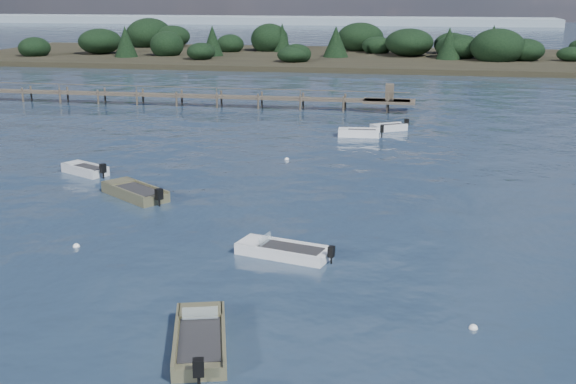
% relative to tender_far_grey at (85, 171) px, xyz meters
% --- Properties ---
extents(ground, '(400.00, 400.00, 0.00)m').
position_rel_tender_far_grey_xyz_m(ground, '(14.10, 40.61, -0.17)').
color(ground, '#19273A').
rests_on(ground, ground).
extents(tender_far_grey, '(3.63, 2.71, 1.19)m').
position_rel_tender_far_grey_xyz_m(tender_far_grey, '(0.00, 0.00, 0.00)').
color(tender_far_grey, silver).
rests_on(tender_far_grey, ground).
extents(dinghy_mid_grey, '(4.74, 4.15, 1.27)m').
position_rel_tender_far_grey_xyz_m(dinghy_mid_grey, '(5.23, -4.51, 0.01)').
color(dinghy_mid_grey, '#696646').
rests_on(dinghy_mid_grey, ground).
extents(dinghy_mid_white_a, '(4.60, 2.57, 1.06)m').
position_rel_tender_far_grey_xyz_m(dinghy_mid_white_a, '(15.44, -12.30, -0.03)').
color(dinghy_mid_white_a, white).
rests_on(dinghy_mid_white_a, ground).
extents(tender_far_grey_b, '(3.25, 2.61, 1.15)m').
position_rel_tender_far_grey_xyz_m(tender_far_grey_b, '(18.59, 18.56, -0.00)').
color(tender_far_grey_b, silver).
rests_on(tender_far_grey_b, ground).
extents(tender_far_white, '(3.70, 1.50, 1.26)m').
position_rel_tender_far_grey_xyz_m(tender_far_white, '(16.31, 15.59, 0.01)').
color(tender_far_white, white).
rests_on(tender_far_white, ground).
extents(dinghy_near_olive, '(2.93, 5.04, 1.21)m').
position_rel_tender_far_grey_xyz_m(dinghy_near_olive, '(14.32, -21.21, -0.01)').
color(dinghy_near_olive, '#696646').
rests_on(dinghy_near_olive, ground).
extents(buoy_b, '(0.32, 0.32, 0.32)m').
position_rel_tender_far_grey_xyz_m(buoy_b, '(23.38, -18.19, -0.17)').
color(buoy_b, white).
rests_on(buoy_b, ground).
extents(buoy_c, '(0.32, 0.32, 0.32)m').
position_rel_tender_far_grey_xyz_m(buoy_c, '(5.77, -12.94, -0.17)').
color(buoy_c, white).
rests_on(buoy_c, ground).
extents(buoy_e, '(0.32, 0.32, 0.32)m').
position_rel_tender_far_grey_xyz_m(buoy_e, '(12.10, 6.34, -0.17)').
color(buoy_e, white).
rests_on(buoy_e, ground).
extents(jetty, '(64.50, 3.20, 3.40)m').
position_rel_tender_far_grey_xyz_m(jetty, '(-7.64, 28.60, 0.82)').
color(jetty, '#4F463A').
rests_on(jetty, ground).
extents(far_headland, '(190.00, 40.00, 5.80)m').
position_rel_tender_far_grey_xyz_m(far_headland, '(39.10, 80.61, 1.80)').
color(far_headland, black).
rests_on(far_headland, ground).
extents(distant_haze, '(280.00, 20.00, 2.40)m').
position_rel_tender_far_grey_xyz_m(distant_haze, '(-75.90, 210.61, -0.17)').
color(distant_haze, gray).
rests_on(distant_haze, ground).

